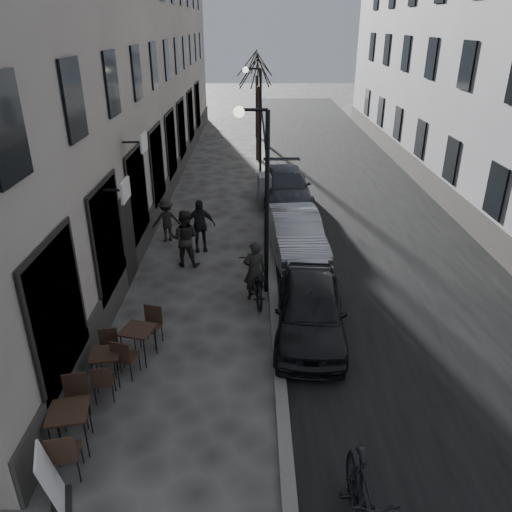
{
  "coord_description": "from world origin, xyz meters",
  "views": [
    {
      "loc": [
        -0.36,
        -6.4,
        6.89
      ],
      "look_at": [
        -0.3,
        4.5,
        1.8
      ],
      "focal_mm": 35.0,
      "sensor_mm": 36.0,
      "label": 1
    }
  ],
  "objects_px": {
    "bicycle": "(255,281)",
    "car_mid": "(295,233)",
    "sign_board": "(53,484)",
    "pedestrian_near": "(185,238)",
    "bistro_set_b": "(106,364)",
    "car_far": "(286,187)",
    "moped": "(364,506)",
    "bistro_set_c": "(139,341)",
    "tree_far": "(257,63)",
    "bistro_set_a": "(70,425)",
    "car_near": "(310,310)",
    "pedestrian_mid": "(167,220)",
    "utility_cabinet": "(264,191)",
    "streetlamp_near": "(260,183)",
    "streetlamp_far": "(257,110)",
    "tree_near": "(258,71)",
    "pedestrian_far": "(199,226)"
  },
  "relations": [
    {
      "from": "pedestrian_near",
      "to": "car_far",
      "type": "relative_size",
      "value": 0.37
    },
    {
      "from": "bicycle",
      "to": "car_mid",
      "type": "relative_size",
      "value": 0.45
    },
    {
      "from": "tree_far",
      "to": "moped",
      "type": "distance_m",
      "value": 28.81
    },
    {
      "from": "sign_board",
      "to": "pedestrian_near",
      "type": "distance_m",
      "value": 8.7
    },
    {
      "from": "bistro_set_c",
      "to": "moped",
      "type": "distance_m",
      "value": 6.0
    },
    {
      "from": "bicycle",
      "to": "pedestrian_near",
      "type": "distance_m",
      "value": 3.04
    },
    {
      "from": "bicycle",
      "to": "car_mid",
      "type": "height_order",
      "value": "car_mid"
    },
    {
      "from": "tree_near",
      "to": "car_near",
      "type": "xyz_separation_m",
      "value": [
        1.1,
        -17.17,
        -3.97
      ]
    },
    {
      "from": "pedestrian_mid",
      "to": "car_mid",
      "type": "relative_size",
      "value": 0.35
    },
    {
      "from": "tree_far",
      "to": "pedestrian_near",
      "type": "distance_m",
      "value": 19.79
    },
    {
      "from": "bicycle",
      "to": "pedestrian_mid",
      "type": "bearing_deg",
      "value": -62.92
    },
    {
      "from": "tree_far",
      "to": "pedestrian_near",
      "type": "bearing_deg",
      "value": -97.01
    },
    {
      "from": "tree_far",
      "to": "car_near",
      "type": "distance_m",
      "value": 23.53
    },
    {
      "from": "bistro_set_a",
      "to": "bistro_set_b",
      "type": "height_order",
      "value": "bistro_set_a"
    },
    {
      "from": "streetlamp_far",
      "to": "car_mid",
      "type": "height_order",
      "value": "streetlamp_far"
    },
    {
      "from": "pedestrian_near",
      "to": "car_mid",
      "type": "distance_m",
      "value": 3.58
    },
    {
      "from": "pedestrian_mid",
      "to": "tree_far",
      "type": "bearing_deg",
      "value": -115.17
    },
    {
      "from": "tree_far",
      "to": "car_near",
      "type": "xyz_separation_m",
      "value": [
        1.1,
        -23.17,
        -3.97
      ]
    },
    {
      "from": "pedestrian_near",
      "to": "moped",
      "type": "xyz_separation_m",
      "value": [
        3.67,
        -9.22,
        -0.24
      ]
    },
    {
      "from": "tree_far",
      "to": "sign_board",
      "type": "bearing_deg",
      "value": -96.87
    },
    {
      "from": "tree_far",
      "to": "pedestrian_far",
      "type": "xyz_separation_m",
      "value": [
        -2.02,
        -18.18,
        -3.78
      ]
    },
    {
      "from": "bistro_set_a",
      "to": "pedestrian_near",
      "type": "bearing_deg",
      "value": 70.58
    },
    {
      "from": "sign_board",
      "to": "car_far",
      "type": "height_order",
      "value": "car_far"
    },
    {
      "from": "pedestrian_far",
      "to": "bistro_set_c",
      "type": "bearing_deg",
      "value": -109.04
    },
    {
      "from": "tree_far",
      "to": "pedestrian_near",
      "type": "height_order",
      "value": "tree_far"
    },
    {
      "from": "sign_board",
      "to": "pedestrian_near",
      "type": "bearing_deg",
      "value": 64.36
    },
    {
      "from": "bistro_set_c",
      "to": "car_mid",
      "type": "distance_m",
      "value": 6.92
    },
    {
      "from": "tree_far",
      "to": "bistro_set_b",
      "type": "bearing_deg",
      "value": -97.63
    },
    {
      "from": "bistro_set_b",
      "to": "utility_cabinet",
      "type": "relative_size",
      "value": 1.1
    },
    {
      "from": "tree_far",
      "to": "bistro_set_a",
      "type": "xyz_separation_m",
      "value": [
        -3.47,
        -26.73,
        -4.15
      ]
    },
    {
      "from": "sign_board",
      "to": "streetlamp_near",
      "type": "bearing_deg",
      "value": 45.48
    },
    {
      "from": "pedestrian_near",
      "to": "bistro_set_b",
      "type": "bearing_deg",
      "value": 86.96
    },
    {
      "from": "pedestrian_near",
      "to": "pedestrian_mid",
      "type": "height_order",
      "value": "pedestrian_near"
    },
    {
      "from": "streetlamp_near",
      "to": "utility_cabinet",
      "type": "distance_m",
      "value": 7.61
    },
    {
      "from": "bistro_set_b",
      "to": "car_far",
      "type": "bearing_deg",
      "value": 59.43
    },
    {
      "from": "car_far",
      "to": "bistro_set_c",
      "type": "bearing_deg",
      "value": -111.49
    },
    {
      "from": "car_far",
      "to": "bistro_set_a",
      "type": "bearing_deg",
      "value": -110.41
    },
    {
      "from": "bicycle",
      "to": "bistro_set_c",
      "type": "bearing_deg",
      "value": 37.14
    },
    {
      "from": "streetlamp_far",
      "to": "bicycle",
      "type": "bearing_deg",
      "value": -90.72
    },
    {
      "from": "car_mid",
      "to": "bistro_set_b",
      "type": "bearing_deg",
      "value": -130.06
    },
    {
      "from": "bistro_set_b",
      "to": "utility_cabinet",
      "type": "xyz_separation_m",
      "value": [
        3.54,
        11.11,
        0.24
      ]
    },
    {
      "from": "tree_near",
      "to": "car_mid",
      "type": "bearing_deg",
      "value": -84.95
    },
    {
      "from": "car_near",
      "to": "moped",
      "type": "distance_m",
      "value": 5.33
    },
    {
      "from": "sign_board",
      "to": "bicycle",
      "type": "height_order",
      "value": "sign_board"
    },
    {
      "from": "pedestrian_mid",
      "to": "car_far",
      "type": "bearing_deg",
      "value": -151.88
    },
    {
      "from": "bistro_set_a",
      "to": "pedestrian_mid",
      "type": "bearing_deg",
      "value": 77.58
    },
    {
      "from": "streetlamp_near",
      "to": "car_near",
      "type": "xyz_separation_m",
      "value": [
        1.17,
        -2.17,
        -2.46
      ]
    },
    {
      "from": "streetlamp_near",
      "to": "streetlamp_far",
      "type": "relative_size",
      "value": 1.0
    },
    {
      "from": "sign_board",
      "to": "utility_cabinet",
      "type": "bearing_deg",
      "value": 56.76
    },
    {
      "from": "car_near",
      "to": "car_mid",
      "type": "distance_m",
      "value": 4.73
    }
  ]
}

